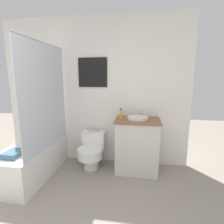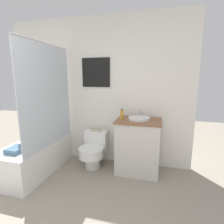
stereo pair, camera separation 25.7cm
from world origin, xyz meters
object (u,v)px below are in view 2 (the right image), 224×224
toilet (93,150)px  book_on_tank (96,130)px  sink (139,118)px  soap_bottle (122,115)px

toilet → book_on_tank: size_ratio=3.59×
sink → soap_bottle: (-0.26, -0.03, 0.05)m
toilet → book_on_tank: book_on_tank is taller
soap_bottle → sink: bearing=7.2°
toilet → book_on_tank: (0.00, 0.14, 0.30)m
sink → soap_bottle: soap_bottle is taller
book_on_tank → soap_bottle: bearing=-16.3°
toilet → soap_bottle: 0.80m
sink → soap_bottle: size_ratio=2.18×
soap_bottle → book_on_tank: soap_bottle is taller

